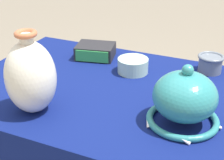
{
  "coord_description": "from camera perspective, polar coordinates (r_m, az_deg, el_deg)",
  "views": [
    {
      "loc": [
        0.46,
        -1.06,
        1.39
      ],
      "look_at": [
        0.05,
        -0.14,
        0.89
      ],
      "focal_mm": 55.0,
      "sensor_mm": 36.0,
      "label": 1
    }
  ],
  "objects": [
    {
      "name": "display_table",
      "position": [
        1.33,
        0.07,
        -5.0
      ],
      "size": [
        1.16,
        0.79,
        0.78
      ],
      "color": "olive",
      "rests_on": "ground_plane"
    },
    {
      "name": "vase_tall_bulbous",
      "position": [
        1.14,
        -13.38,
        0.56
      ],
      "size": [
        0.17,
        0.17,
        0.28
      ],
      "color": "white",
      "rests_on": "display_table"
    },
    {
      "name": "vase_dome_bell",
      "position": [
        1.09,
        11.97,
        -3.26
      ],
      "size": [
        0.24,
        0.24,
        0.2
      ],
      "color": "teal",
      "rests_on": "display_table"
    },
    {
      "name": "mosaic_tile_box",
      "position": [
        1.58,
        -2.79,
        4.81
      ],
      "size": [
        0.19,
        0.17,
        0.06
      ],
      "rotation": [
        0.0,
        0.0,
        0.22
      ],
      "color": "#232328",
      "rests_on": "display_table"
    },
    {
      "name": "pot_squat_celadon",
      "position": [
        1.43,
        3.5,
        2.43
      ],
      "size": [
        0.13,
        0.13,
        0.06
      ],
      "primitive_type": "cylinder",
      "color": "#A8CCB7",
      "rests_on": "display_table"
    },
    {
      "name": "cup_wide_slate",
      "position": [
        1.49,
        16.03,
        2.74
      ],
      "size": [
        0.11,
        0.11,
        0.07
      ],
      "color": "slate",
      "rests_on": "display_table"
    }
  ]
}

